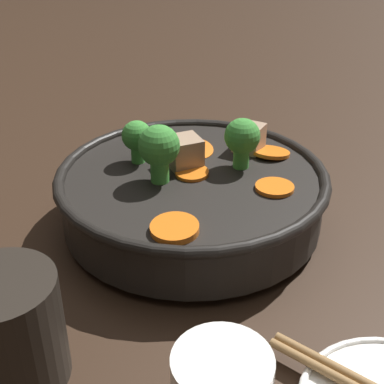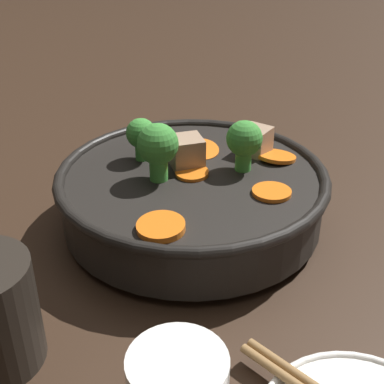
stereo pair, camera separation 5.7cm
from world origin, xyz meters
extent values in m
plane|color=black|center=(0.00, 0.00, 0.00)|extent=(3.00, 3.00, 0.00)
cylinder|color=black|center=(0.00, 0.00, 0.01)|extent=(0.15, 0.15, 0.01)
cylinder|color=black|center=(0.00, 0.00, 0.04)|extent=(0.28, 0.28, 0.05)
torus|color=black|center=(0.00, 0.00, 0.06)|extent=(0.29, 0.29, 0.01)
cylinder|color=brown|center=(0.00, 0.00, 0.05)|extent=(0.26, 0.26, 0.03)
cylinder|color=orange|center=(-0.09, 0.01, 0.06)|extent=(0.05, 0.05, 0.01)
cylinder|color=orange|center=(0.01, -0.05, 0.07)|extent=(0.06, 0.06, 0.01)
cylinder|color=orange|center=(0.00, 0.00, 0.06)|extent=(0.04, 0.04, 0.01)
cylinder|color=orange|center=(-0.07, -0.07, 0.06)|extent=(0.05, 0.05, 0.01)
cylinder|color=orange|center=(0.07, -0.07, 0.07)|extent=(0.05, 0.05, 0.01)
cylinder|color=orange|center=(-0.01, 0.11, 0.07)|extent=(0.05, 0.05, 0.01)
cylinder|color=green|center=(0.03, 0.02, 0.08)|extent=(0.02, 0.02, 0.03)
sphere|color=#388433|center=(0.03, 0.02, 0.10)|extent=(0.04, 0.04, 0.04)
cylinder|color=green|center=(-0.05, -0.03, 0.07)|extent=(0.02, 0.02, 0.02)
sphere|color=#388433|center=(-0.05, -0.03, 0.10)|extent=(0.04, 0.04, 0.04)
cylinder|color=green|center=(0.06, -0.02, 0.07)|extent=(0.01, 0.01, 0.02)
sphere|color=#388433|center=(0.06, -0.02, 0.09)|extent=(0.03, 0.03, 0.03)
cube|color=#9E7F66|center=(0.01, -0.02, 0.08)|extent=(0.05, 0.05, 0.03)
cube|color=#9E7F66|center=(-0.05, -0.07, 0.08)|extent=(0.04, 0.04, 0.03)
cylinder|color=brown|center=(-0.08, 0.24, 0.05)|extent=(0.06, 0.06, 0.00)
cylinder|color=black|center=(0.08, 0.23, 0.05)|extent=(0.08, 0.08, 0.09)
camera|label=1|loc=(-0.12, 0.48, 0.33)|focal=50.00mm
camera|label=2|loc=(-0.17, 0.46, 0.33)|focal=50.00mm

